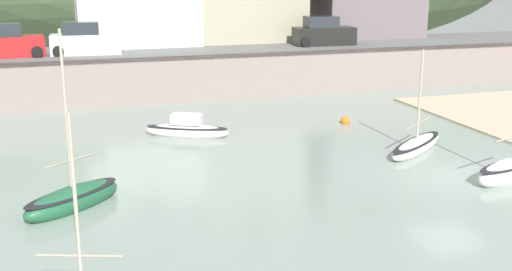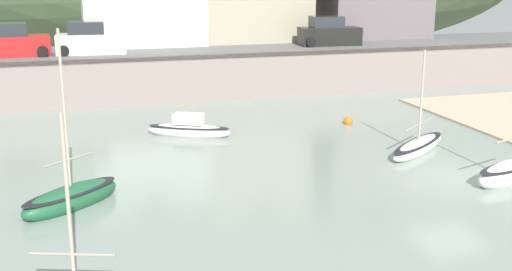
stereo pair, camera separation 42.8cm
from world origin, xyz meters
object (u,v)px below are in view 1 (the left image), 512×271
Objects in this scene: motorboat_with_cabin at (187,130)px; mooring_buoy at (345,121)px; sailboat_white_hull at (73,198)px; parked_car_near_slipway at (6,43)px; dinghy_open_wooden at (417,145)px; fishing_boat_green at (511,170)px; parked_car_by_wall at (85,41)px; parked_car_end_of_row at (323,33)px.

mooring_buoy is at bearing 26.90° from motorboat_with_cabin.
sailboat_white_hull is 1.38× the size of parked_car_near_slipway.
dinghy_open_wooden is 5.30m from mooring_buoy.
motorboat_with_cabin is at bearing 117.13° from fishing_boat_green.
sailboat_white_hull is at bearing 153.22° from dinghy_open_wooden.
parked_car_by_wall is (1.50, 19.71, 2.89)m from sailboat_white_hull.
parked_car_near_slipway and parked_car_end_of_row have the same top height.
mooring_buoy is at bearing -41.80° from parked_car_by_wall.
motorboat_with_cabin is at bearing 17.73° from sailboat_white_hull.
fishing_boat_green is 15.34m from sailboat_white_hull.
parked_car_by_wall is at bearing 103.26° from fishing_boat_green.
sailboat_white_hull reaches higher than fishing_boat_green.
parked_car_end_of_row is at bearing 65.63° from fishing_boat_green.
sailboat_white_hull reaches higher than parked_car_by_wall.
dinghy_open_wooden is at bearing -81.56° from mooring_buoy.
fishing_boat_green is 1.23× the size of motorboat_with_cabin.
fishing_boat_green is 1.10× the size of dinghy_open_wooden.
dinghy_open_wooden is at bearing -51.47° from parked_car_near_slipway.
dinghy_open_wooden is 1.04× the size of parked_car_by_wall.
mooring_buoy is at bearing -104.35° from parked_car_end_of_row.
motorboat_with_cabin is 17.16m from parked_car_end_of_row.
fishing_boat_green is at bearing -53.35° from parked_car_by_wall.
parked_car_near_slipway is at bearing 60.53° from sailboat_white_hull.
motorboat_with_cabin is 7.93m from mooring_buoy.
dinghy_open_wooden reaches higher than mooring_buoy.
parked_car_near_slipway is 20.36m from mooring_buoy.
dinghy_open_wooden is 1.04× the size of parked_car_end_of_row.
dinghy_open_wooden is (13.94, 2.42, -0.08)m from sailboat_white_hull.
parked_car_near_slipway is 1.01× the size of parked_car_by_wall.
parked_car_near_slipway is 1.01× the size of parked_car_end_of_row.
parked_car_by_wall reaches higher than mooring_buoy.
parked_car_near_slipway is 20.12m from parked_car_end_of_row.
sailboat_white_hull is 1.39× the size of parked_car_by_wall.
parked_car_near_slipway is at bearing 97.74° from dinghy_open_wooden.
fishing_boat_green is 9.70m from mooring_buoy.
parked_car_end_of_row is (17.15, 19.71, 2.89)m from sailboat_white_hull.
parked_car_by_wall is (-3.74, 12.01, 2.91)m from motorboat_with_cabin.
parked_car_end_of_row reaches higher than dinghy_open_wooden.
fishing_boat_green is 13.80m from motorboat_with_cabin.
motorboat_with_cabin is at bearing 179.76° from mooring_buoy.
sailboat_white_hull reaches higher than dinghy_open_wooden.
fishing_boat_green is 1.13× the size of parked_car_near_slipway.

